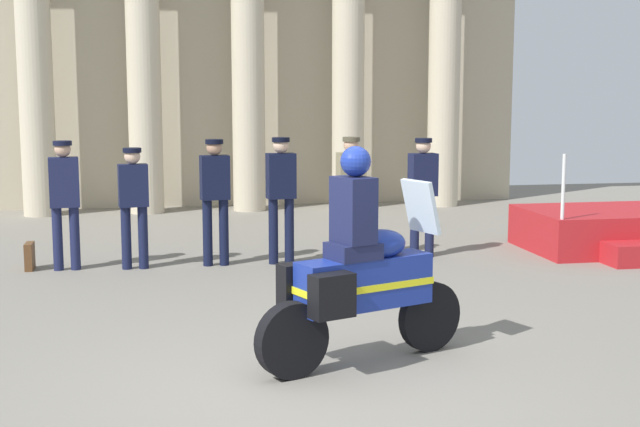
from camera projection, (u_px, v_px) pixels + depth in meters
The scene contains 11 objects.
ground_plane at pixel (311, 390), 6.96m from camera, with size 28.00×28.00×0.00m, color gray.
colonnade_backdrop at pixel (245, 16), 17.38m from camera, with size 11.54×1.49×7.26m.
reviewing_stand at pixel (620, 231), 12.98m from camera, with size 2.72×2.27×1.50m.
officer_in_row_0 at pixel (64, 194), 11.47m from camera, with size 0.40×0.26×1.71m.
officer_in_row_1 at pixel (134, 198), 11.55m from camera, with size 0.40×0.26×1.61m.
officer_in_row_2 at pixel (215, 191), 11.77m from camera, with size 0.40×0.26×1.71m.
officer_in_row_3 at pixel (281, 190), 11.90m from camera, with size 0.40×0.26×1.73m.
officer_in_row_4 at pixel (351, 188), 12.22m from camera, with size 0.40×0.26×1.72m.
officer_in_row_5 at pixel (423, 187), 12.37m from camera, with size 0.40×0.26×1.69m.
motorcycle_with_rider at pixel (358, 275), 7.49m from camera, with size 1.99×1.01×1.90m.
briefcase_on_ground at pixel (30, 256), 11.60m from camera, with size 0.10×0.32×0.36m, color brown.
Camera 1 is at (-1.13, -6.60, 2.36)m, focal length 49.21 mm.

